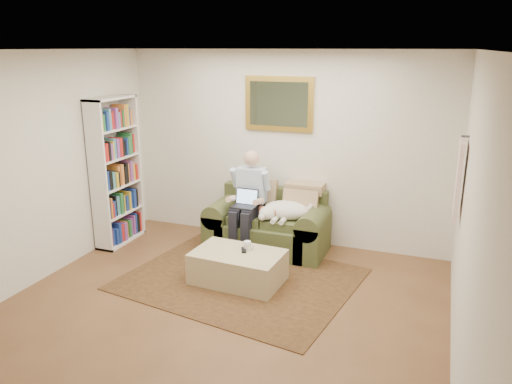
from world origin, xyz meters
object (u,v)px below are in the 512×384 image
Objects in this scene: sleeping_dog at (287,210)px; ottoman at (238,267)px; coffee_mug at (247,245)px; bookshelf at (116,172)px; sofa at (268,230)px; laptop at (245,202)px; seated_man at (247,203)px.

sleeping_dog is 1.10m from ottoman.
bookshelf is at bearing 167.26° from coffee_mug.
sofa reaches higher than sleeping_dog.
ottoman is (0.01, -1.06, -0.09)m from sofa.
sofa is 5.15× the size of laptop.
seated_man is 1.06m from ottoman.
seated_man reaches higher than laptop.
laptop is 3.06× the size of coffee_mug.
ottoman is 0.51× the size of bookshelf.
coffee_mug is (0.08, -0.94, 0.15)m from sofa.
laptop is at bearing 113.40° from coffee_mug.
seated_man is at bearing -172.87° from sleeping_dog.
sleeping_dog is at bearing 9.49° from bookshelf.
bookshelf is at bearing -171.73° from laptop.
laptop is 0.85m from coffee_mug.
coffee_mug is (0.32, -0.74, -0.28)m from laptop.
bookshelf is at bearing -169.82° from seated_man.
sofa is 1.06m from ottoman.
sofa is 2.43× the size of sleeping_dog.
sofa is at bearing 41.02° from laptop.
ottoman is at bearing -121.27° from coffee_mug.
sleeping_dog is (0.52, 0.13, -0.09)m from laptop.
seated_man is at bearing 10.18° from bookshelf.
laptop reaches higher than ottoman.
laptop reaches higher than coffee_mug.
sofa reaches higher than ottoman.
laptop is 0.54m from sleeping_dog.
bookshelf is (-2.03, 0.59, 0.82)m from ottoman.
bookshelf is at bearing -167.04° from sofa.
coffee_mug is at bearing -85.06° from sofa.
ottoman is 2.27m from bookshelf.
coffee_mug is at bearing -66.60° from laptop.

